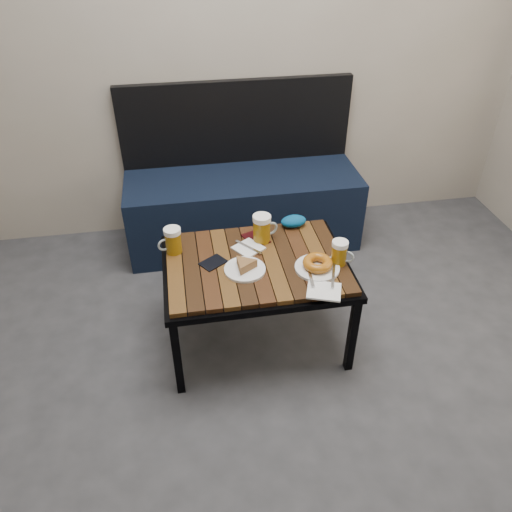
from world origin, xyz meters
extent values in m
plane|color=#2D2D30|center=(0.00, 0.00, 0.00)|extent=(4.00, 4.00, 0.00)
cube|color=black|center=(0.23, 1.74, 0.23)|extent=(1.40, 0.50, 0.45)
cube|color=black|center=(0.23, 1.97, 0.70)|extent=(1.40, 0.05, 0.50)
cube|color=black|center=(-0.23, 0.59, 0.21)|extent=(0.04, 0.03, 0.42)
cube|color=black|center=(0.55, 0.59, 0.21)|extent=(0.03, 0.03, 0.42)
cube|color=black|center=(-0.23, 1.15, 0.21)|extent=(0.04, 0.04, 0.42)
cube|color=black|center=(0.55, 1.15, 0.21)|extent=(0.03, 0.04, 0.42)
cube|color=black|center=(0.16, 0.87, 0.43)|extent=(0.84, 0.62, 0.03)
cube|color=#3D250D|center=(0.16, 0.87, 0.46)|extent=(0.80, 0.58, 0.02)
cylinder|color=#8C5F0B|center=(-0.20, 1.01, 0.52)|extent=(0.09, 0.09, 0.10)
cylinder|color=white|center=(-0.20, 1.01, 0.59)|extent=(0.08, 0.08, 0.02)
torus|color=#8C999E|center=(-0.25, 0.99, 0.52)|extent=(0.06, 0.03, 0.06)
cylinder|color=#8C5F0B|center=(0.21, 1.02, 0.53)|extent=(0.10, 0.10, 0.11)
cylinder|color=white|center=(0.21, 1.02, 0.60)|extent=(0.09, 0.09, 0.03)
torus|color=#8C999E|center=(0.26, 1.04, 0.53)|extent=(0.07, 0.03, 0.07)
cylinder|color=#8C5F0B|center=(0.52, 0.79, 0.52)|extent=(0.10, 0.10, 0.09)
cylinder|color=white|center=(0.52, 0.79, 0.58)|extent=(0.07, 0.07, 0.02)
torus|color=#8C999E|center=(0.55, 0.77, 0.52)|extent=(0.05, 0.04, 0.06)
cylinder|color=white|center=(0.10, 0.81, 0.48)|extent=(0.18, 0.18, 0.01)
cylinder|color=white|center=(0.41, 0.76, 0.48)|extent=(0.20, 0.20, 0.01)
torus|color=#8C470C|center=(0.41, 0.76, 0.51)|extent=(0.13, 0.13, 0.04)
cube|color=#A5A8AD|center=(0.47, 0.71, 0.49)|extent=(0.08, 0.20, 0.00)
cube|color=#A5A8AD|center=(0.36, 0.71, 0.49)|extent=(0.03, 0.15, 0.00)
cube|color=white|center=(0.14, 0.97, 0.48)|extent=(0.16, 0.16, 0.01)
cube|color=#A5A8AD|center=(0.14, 0.97, 0.48)|extent=(0.11, 0.13, 0.00)
cube|color=white|center=(0.40, 0.61, 0.48)|extent=(0.17, 0.16, 0.01)
cube|color=black|center=(-0.04, 0.89, 0.47)|extent=(0.14, 0.13, 0.01)
cube|color=black|center=(0.18, 1.04, 0.48)|extent=(0.13, 0.15, 0.01)
ellipsoid|color=navy|center=(0.39, 1.13, 0.50)|extent=(0.14, 0.10, 0.06)
camera|label=1|loc=(-0.15, -0.91, 1.82)|focal=35.00mm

